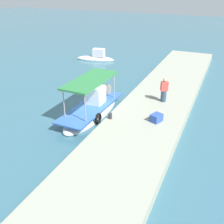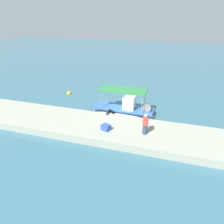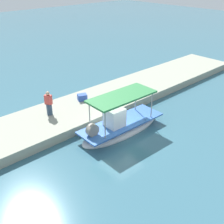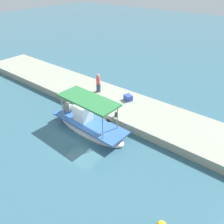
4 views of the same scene
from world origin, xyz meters
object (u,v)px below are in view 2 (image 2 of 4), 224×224
(cargo_crate, at_px, (106,127))
(mooring_bollard, at_px, (107,113))
(main_fishing_boat, at_px, (124,110))
(fisherman_near_bollard, at_px, (145,125))
(marker_buoy, at_px, (69,93))

(cargo_crate, bearing_deg, mooring_bollard, 106.38)
(main_fishing_boat, bearing_deg, fisherman_near_bollard, -56.66)
(main_fishing_boat, height_order, mooring_bollard, main_fishing_boat)
(fisherman_near_bollard, height_order, marker_buoy, fisherman_near_bollard)
(fisherman_near_bollard, relative_size, mooring_bollard, 4.74)
(fisherman_near_bollard, relative_size, cargo_crate, 2.52)
(mooring_bollard, relative_size, marker_buoy, 0.69)
(main_fishing_boat, bearing_deg, marker_buoy, 156.06)
(cargo_crate, distance_m, marker_buoy, 11.31)
(fisherman_near_bollard, relative_size, marker_buoy, 3.25)
(mooring_bollard, relative_size, cargo_crate, 0.53)
(fisherman_near_bollard, xyz_separation_m, cargo_crate, (-3.13, -0.36, -0.55))
(marker_buoy, bearing_deg, mooring_bollard, -38.21)
(cargo_crate, bearing_deg, fisherman_near_bollard, 6.59)
(main_fishing_boat, xyz_separation_m, mooring_bollard, (-1.13, -1.88, 0.38))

